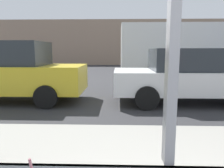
{
  "coord_description": "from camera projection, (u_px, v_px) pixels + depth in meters",
  "views": [
    {
      "loc": [
        -0.26,
        -0.97,
        1.55
      ],
      "look_at": [
        -0.39,
        3.13,
        0.9
      ],
      "focal_mm": 34.01,
      "sensor_mm": 36.0,
      "label": 1
    }
  ],
  "objects": [
    {
      "name": "parked_car_yellow",
      "position": [
        7.0,
        72.0,
        6.48
      ],
      "size": [
        4.64,
        1.88,
        1.82
      ],
      "color": "gold",
      "rests_on": "ground"
    },
    {
      "name": "sidewalk_strip",
      "position": [
        138.0,
        167.0,
        2.76
      ],
      "size": [
        16.0,
        2.8,
        0.11
      ],
      "primitive_type": "cube",
      "color": "gray",
      "rests_on": "ground"
    },
    {
      "name": "building_facade_far",
      "position": [
        121.0,
        43.0,
        23.58
      ],
      "size": [
        28.0,
        1.2,
        4.9
      ],
      "primitive_type": "cube",
      "color": "gray",
      "rests_on": "ground"
    },
    {
      "name": "ground_plane",
      "position": [
        125.0,
        87.0,
        9.09
      ],
      "size": [
        60.0,
        60.0,
        0.0
      ],
      "primitive_type": "plane",
      "color": "#2D2D30"
    },
    {
      "name": "parked_car_white",
      "position": [
        192.0,
        75.0,
        6.32
      ],
      "size": [
        4.61,
        1.98,
        1.61
      ],
      "color": "silver",
      "rests_on": "ground"
    },
    {
      "name": "box_truck",
      "position": [
        182.0,
        50.0,
        11.16
      ],
      "size": [
        6.69,
        2.44,
        2.88
      ],
      "color": "silver",
      "rests_on": "ground"
    }
  ]
}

